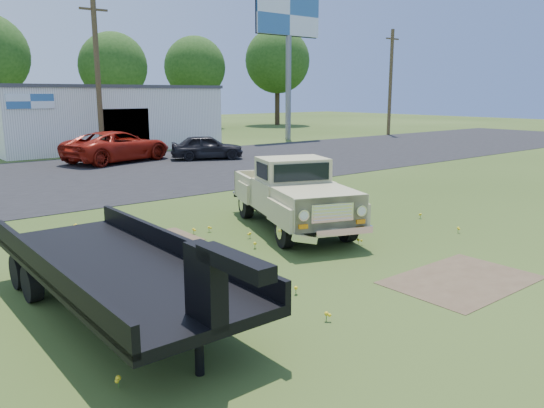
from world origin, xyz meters
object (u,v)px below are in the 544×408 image
at_px(flatbed_trailer, 116,260).
at_px(red_pickup, 118,147).
at_px(billboard, 288,28).
at_px(dark_sedan, 207,147).
at_px(vintage_pickup_truck, 292,193).

bearing_deg(flatbed_trailer, red_pickup, 66.89).
relative_size(billboard, dark_sedan, 2.78).
bearing_deg(red_pickup, flatbed_trailer, 140.90).
xyz_separation_m(vintage_pickup_truck, flatbed_trailer, (-6.01, -2.47, -0.05)).
bearing_deg(vintage_pickup_truck, billboard, 69.47).
xyz_separation_m(red_pickup, dark_sedan, (4.30, -2.10, -0.14)).
distance_m(billboard, vintage_pickup_truck, 29.55).
bearing_deg(dark_sedan, billboard, -33.92).
distance_m(flatbed_trailer, dark_sedan, 21.15).
distance_m(flatbed_trailer, red_pickup, 20.87).
relative_size(billboard, vintage_pickup_truck, 2.05).
bearing_deg(red_pickup, dark_sedan, -132.23).
relative_size(billboard, red_pickup, 1.87).
bearing_deg(dark_sedan, vintage_pickup_truck, -178.37).
height_order(red_pickup, dark_sedan, red_pickup).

